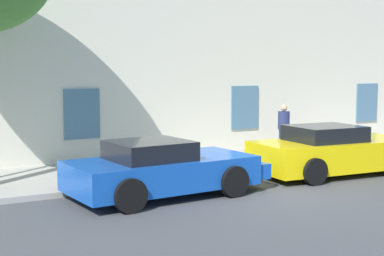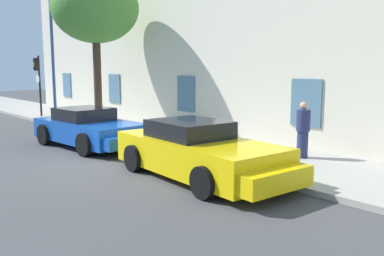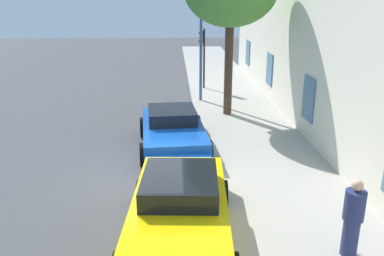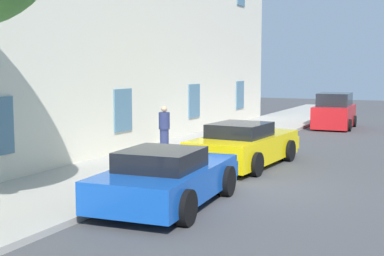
% 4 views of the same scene
% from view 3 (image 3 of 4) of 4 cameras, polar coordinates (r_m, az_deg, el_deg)
% --- Properties ---
extents(ground_plane, '(80.00, 80.00, 0.00)m').
position_cam_3_polar(ground_plane, '(11.44, -7.67, -7.64)').
color(ground_plane, '#444447').
extents(sidewalk, '(60.00, 3.79, 0.14)m').
position_cam_3_polar(sidewalk, '(11.69, 11.36, -6.88)').
color(sidewalk, '#A8A399').
rests_on(sidewalk, ground).
extents(sportscar_red_lead, '(4.84, 2.47, 1.32)m').
position_cam_3_polar(sportscar_red_lead, '(13.38, -2.71, -0.72)').
color(sportscar_red_lead, '#144CB2').
rests_on(sportscar_red_lead, ground).
extents(sportscar_yellow_flank, '(5.20, 2.43, 1.38)m').
position_cam_3_polar(sportscar_yellow_flank, '(8.40, -1.85, -12.95)').
color(sportscar_yellow_flank, yellow).
rests_on(sportscar_yellow_flank, ground).
extents(traffic_light, '(0.44, 0.36, 3.18)m').
position_cam_3_polar(traffic_light, '(21.82, 1.53, 11.35)').
color(traffic_light, black).
rests_on(traffic_light, sidewalk).
extents(street_lamp, '(0.44, 1.42, 6.11)m').
position_cam_3_polar(street_lamp, '(18.90, 0.04, 16.39)').
color(street_lamp, '#3F5999').
rests_on(street_lamp, sidewalk).
extents(pedestrian_admiring, '(0.56, 0.56, 1.60)m').
position_cam_3_polar(pedestrian_admiring, '(8.41, 21.94, -11.79)').
color(pedestrian_admiring, navy).
rests_on(pedestrian_admiring, sidewalk).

